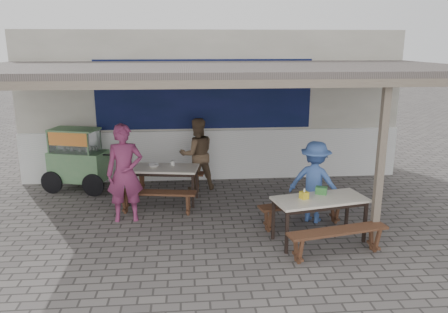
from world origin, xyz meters
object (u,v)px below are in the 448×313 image
at_px(bench_left_wall, 169,177).
at_px(patron_wall_side, 197,154).
at_px(table_right, 320,203).
at_px(tissue_box, 304,195).
at_px(bench_left_street, 156,197).
at_px(bench_right_street, 338,236).
at_px(patron_right_table, 315,182).
at_px(vendor_cart, 77,157).
at_px(bench_right_wall, 302,209).
at_px(donation_box, 321,190).
at_px(condiment_bowl, 154,166).
at_px(table_left, 163,171).
at_px(condiment_jar, 173,163).
at_px(patron_street_side, 125,173).

height_order(bench_left_wall, patron_wall_side, patron_wall_side).
relative_size(table_right, tissue_box, 13.83).
xyz_separation_m(bench_left_street, bench_right_street, (2.88, -2.01, 0.00)).
bearing_deg(table_right, bench_left_wall, 121.66).
bearing_deg(patron_right_table, vendor_cart, 7.58).
relative_size(bench_right_wall, donation_box, 8.89).
xyz_separation_m(bench_left_street, condiment_bowl, (-0.08, 0.70, 0.44)).
xyz_separation_m(table_left, condiment_jar, (0.20, 0.13, 0.13)).
height_order(table_right, tissue_box, tissue_box).
distance_m(patron_wall_side, donation_box, 3.33).
height_order(condiment_jar, condiment_bowl, condiment_jar).
bearing_deg(bench_right_wall, table_right, -90.00).
distance_m(table_left, patron_street_side, 1.12).
relative_size(bench_right_street, patron_wall_side, 1.01).
distance_m(bench_left_street, patron_wall_side, 1.71).
distance_m(patron_street_side, patron_wall_side, 2.16).
height_order(vendor_cart, patron_street_side, patron_street_side).
bearing_deg(donation_box, condiment_bowl, 146.69).
xyz_separation_m(vendor_cart, patron_wall_side, (2.64, -0.15, 0.05)).
distance_m(patron_wall_side, patron_right_table, 2.90).
bearing_deg(patron_right_table, patron_street_side, 26.56).
height_order(table_right, patron_right_table, patron_right_table).
relative_size(table_right, donation_box, 8.78).
distance_m(patron_wall_side, condiment_bowl, 1.16).
bearing_deg(bench_left_street, patron_wall_side, 68.79).
bearing_deg(patron_right_table, table_right, 111.42).
xyz_separation_m(vendor_cart, tissue_box, (4.31, -2.99, 0.05)).
bearing_deg(donation_box, table_right, -110.95).
distance_m(bench_left_wall, condiment_jar, 0.69).
bearing_deg(bench_right_wall, bench_left_street, 150.50).
xyz_separation_m(bench_left_wall, vendor_cart, (-2.02, 0.29, 0.42)).
bearing_deg(patron_right_table, table_left, 8.60).
bearing_deg(table_left, patron_right_table, -14.51).
bearing_deg(bench_right_street, table_left, 124.65).
distance_m(bench_right_street, patron_street_side, 3.88).
relative_size(patron_wall_side, condiment_bowl, 7.62).
bearing_deg(bench_right_wall, table_left, 137.94).
xyz_separation_m(bench_left_street, tissue_box, (2.49, -1.42, 0.47)).
xyz_separation_m(patron_wall_side, condiment_bowl, (-0.91, -0.73, -0.04)).
height_order(bench_right_wall, tissue_box, tissue_box).
height_order(bench_left_street, patron_street_side, patron_street_side).
relative_size(table_right, patron_wall_side, 1.00).
relative_size(table_right, bench_right_street, 0.99).
xyz_separation_m(table_right, patron_wall_side, (-1.94, 2.85, 0.14)).
distance_m(vendor_cart, condiment_jar, 2.27).
distance_m(patron_wall_side, condiment_jar, 0.84).
bearing_deg(table_right, table_left, 130.41).
relative_size(patron_wall_side, condiment_jar, 17.12).
height_order(table_left, condiment_jar, condiment_jar).
bearing_deg(bench_right_street, bench_left_street, 133.36).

